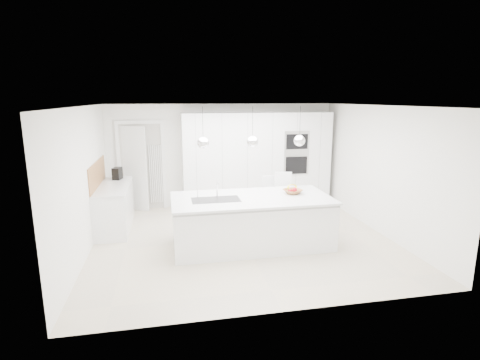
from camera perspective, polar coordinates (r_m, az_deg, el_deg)
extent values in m
plane|color=beige|center=(7.20, 0.47, -9.10)|extent=(5.50, 5.50, 0.00)
plane|color=white|center=(9.26, -2.66, 3.77)|extent=(5.50, 0.00, 5.50)
plane|color=white|center=(6.84, -22.68, -0.27)|extent=(0.00, 5.00, 5.00)
plane|color=white|center=(6.70, 0.51, 11.23)|extent=(5.50, 5.50, 0.00)
cube|color=white|center=(9.14, 2.60, 3.02)|extent=(3.60, 0.60, 2.30)
cube|color=white|center=(9.16, -16.31, 1.63)|extent=(0.76, 0.38, 2.00)
cube|color=white|center=(8.14, -18.52, -4.00)|extent=(0.60, 1.80, 0.86)
cube|color=white|center=(8.03, -18.74, -0.91)|extent=(0.62, 1.82, 0.04)
cube|color=#AA7240|center=(8.02, -20.92, 0.88)|extent=(0.02, 1.80, 0.50)
cube|color=white|center=(6.79, 1.83, -6.56)|extent=(2.80, 1.20, 0.86)
cube|color=white|center=(6.71, 1.76, -2.79)|extent=(2.84, 1.40, 0.04)
cylinder|color=white|center=(6.70, -3.53, -1.32)|extent=(0.02, 0.02, 0.30)
sphere|color=white|center=(6.33, -5.64, 5.66)|extent=(0.20, 0.20, 0.20)
sphere|color=white|center=(6.47, 1.92, 5.85)|extent=(0.20, 0.20, 0.20)
sphere|color=white|center=(6.71, 9.04, 5.94)|extent=(0.20, 0.20, 0.20)
imported|color=#AA7240|center=(7.00, 8.03, -1.74)|extent=(0.42, 0.42, 0.08)
cube|color=black|center=(8.56, -18.20, 0.95)|extent=(0.21, 0.27, 0.26)
sphere|color=red|center=(6.99, 8.27, -1.49)|extent=(0.09, 0.09, 0.09)
sphere|color=red|center=(7.03, 8.39, -1.46)|extent=(0.08, 0.08, 0.08)
sphere|color=red|center=(6.95, 7.64, -1.63)|extent=(0.07, 0.07, 0.07)
torus|color=yellow|center=(6.99, 7.92, -1.09)|extent=(0.25, 0.18, 0.22)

